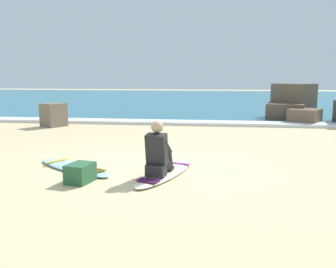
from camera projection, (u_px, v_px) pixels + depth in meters
name	position (u px, v px, depth m)	size (l,w,h in m)	color
ground_plane	(156.00, 168.00, 7.11)	(80.00, 80.00, 0.00)	beige
sea	(202.00, 99.00, 26.94)	(80.00, 28.00, 0.10)	teal
breaking_foam	(186.00, 123.00, 13.53)	(80.00, 0.90, 0.11)	white
surfboard_main	(166.00, 173.00, 6.66)	(1.11, 2.24, 0.08)	#EFE5C6
surfer_seated	(158.00, 154.00, 6.36)	(0.44, 0.74, 0.95)	#232326
surfboard_spare_near	(74.00, 167.00, 7.04)	(2.00, 1.58, 0.08)	#9ED1E5
rock_outcrop_distant	(308.00, 108.00, 14.32)	(3.82, 3.56, 1.44)	brown
shoreline_rock	(54.00, 115.00, 12.88)	(0.65, 0.73, 0.81)	#756656
beach_bag	(80.00, 173.00, 6.16)	(0.36, 0.48, 0.32)	#285B38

